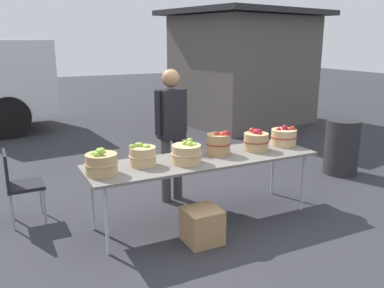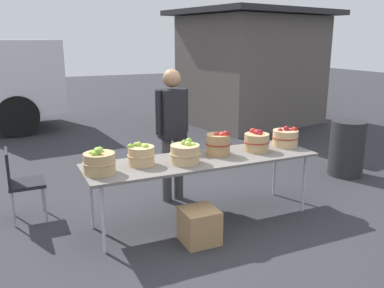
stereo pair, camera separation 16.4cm
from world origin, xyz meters
name	(u,v)px [view 1 (the left image)]	position (x,y,z in m)	size (l,w,h in m)	color
ground_plane	(203,219)	(0.00, 0.00, 0.00)	(40.00, 40.00, 0.00)	#2D2D33
market_table	(204,161)	(0.00, 0.00, 0.71)	(2.70, 0.76, 0.75)	slate
apple_basket_green_0	(101,163)	(-1.18, -0.03, 0.86)	(0.34, 0.34, 0.27)	tan
apple_basket_green_1	(143,155)	(-0.71, 0.06, 0.86)	(0.30, 0.30, 0.25)	tan
apple_basket_green_2	(187,153)	(-0.25, -0.07, 0.86)	(0.34, 0.34, 0.26)	tan
apple_basket_red_0	(219,143)	(0.23, 0.07, 0.89)	(0.30, 0.30, 0.30)	#A87F51
apple_basket_red_1	(256,141)	(0.74, 0.03, 0.87)	(0.32, 0.32, 0.27)	tan
apple_basket_red_2	(284,137)	(1.20, 0.07, 0.86)	(0.34, 0.34, 0.26)	tan
vendor_adult	(171,125)	(-0.08, 0.72, 1.01)	(0.45, 0.25, 1.71)	#3F3F3F
food_kiosk	(244,67)	(3.66, 4.74, 1.38)	(4.01, 3.54, 2.74)	#59514C
folding_chair	(18,181)	(-1.93, 0.87, 0.51)	(0.40, 0.40, 0.86)	black
trash_barrel	(342,147)	(2.75, 0.54, 0.43)	(0.52, 0.52, 0.86)	#262628
produce_crate	(202,226)	(-0.27, -0.48, 0.18)	(0.37, 0.37, 0.37)	#A87F51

